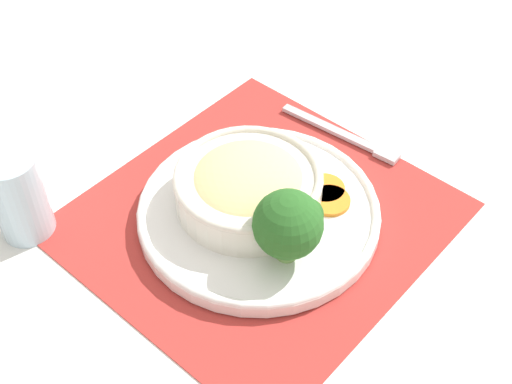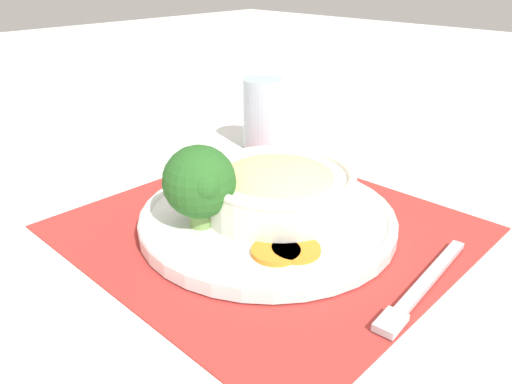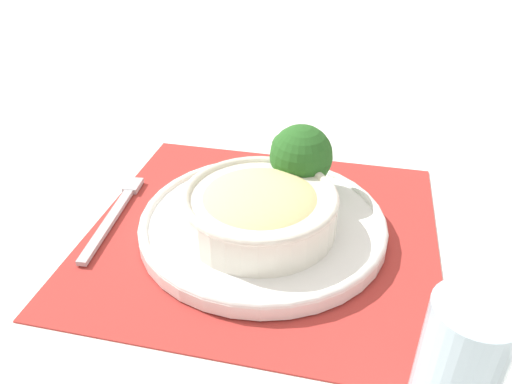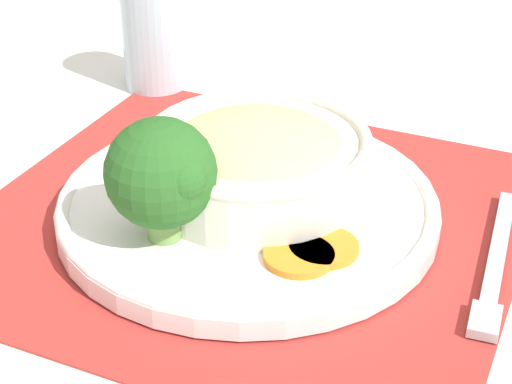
{
  "view_description": "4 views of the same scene",
  "coord_description": "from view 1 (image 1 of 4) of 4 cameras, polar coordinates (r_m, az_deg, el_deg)",
  "views": [
    {
      "loc": [
        0.44,
        0.39,
        0.65
      ],
      "look_at": [
        0.0,
        -0.0,
        0.05
      ],
      "focal_mm": 50.0,
      "sensor_mm": 36.0,
      "label": 1
    },
    {
      "loc": [
        -0.35,
        0.38,
        0.29
      ],
      "look_at": [
        0.02,
        -0.0,
        0.04
      ],
      "focal_mm": 35.0,
      "sensor_mm": 36.0,
      "label": 2
    },
    {
      "loc": [
        0.1,
        -0.48,
        0.37
      ],
      "look_at": [
        -0.01,
        0.01,
        0.05
      ],
      "focal_mm": 35.0,
      "sensor_mm": 36.0,
      "label": 3
    },
    {
      "loc": [
        -0.24,
        0.51,
        0.36
      ],
      "look_at": [
        -0.01,
        0.01,
        0.04
      ],
      "focal_mm": 60.0,
      "sensor_mm": 36.0,
      "label": 4
    }
  ],
  "objects": [
    {
      "name": "broccoli_floret",
      "position": [
        0.78,
        2.62,
        -2.61
      ],
      "size": [
        0.08,
        0.08,
        0.09
      ],
      "color": "#759E51",
      "rests_on": "plate"
    },
    {
      "name": "fork",
      "position": [
        0.98,
        7.59,
        4.3
      ],
      "size": [
        0.03,
        0.18,
        0.01
      ],
      "rotation": [
        0.0,
        0.0,
        0.08
      ],
      "color": "#B7B7BC",
      "rests_on": "placemat"
    },
    {
      "name": "plate",
      "position": [
        0.87,
        0.22,
        -1.54
      ],
      "size": [
        0.3,
        0.3,
        0.02
      ],
      "color": "white",
      "rests_on": "placemat"
    },
    {
      "name": "carrot_slice_middle",
      "position": [
        0.89,
        5.52,
        0.27
      ],
      "size": [
        0.05,
        0.05,
        0.01
      ],
      "color": "orange",
      "rests_on": "plate"
    },
    {
      "name": "bowl",
      "position": [
        0.85,
        -0.58,
        0.58
      ],
      "size": [
        0.18,
        0.18,
        0.06
      ],
      "color": "silver",
      "rests_on": "plate"
    },
    {
      "name": "carrot_slice_near",
      "position": [
        0.87,
        5.94,
        -0.69
      ],
      "size": [
        0.05,
        0.05,
        0.01
      ],
      "color": "orange",
      "rests_on": "plate"
    },
    {
      "name": "water_glass",
      "position": [
        0.88,
        -18.37,
        -0.58
      ],
      "size": [
        0.06,
        0.06,
        0.11
      ],
      "color": "silver",
      "rests_on": "ground_plane"
    },
    {
      "name": "ground_plane",
      "position": [
        0.88,
        0.22,
        -2.21
      ],
      "size": [
        4.0,
        4.0,
        0.0
      ],
      "primitive_type": "plane",
      "color": "white"
    },
    {
      "name": "placemat",
      "position": [
        0.88,
        0.22,
        -2.12
      ],
      "size": [
        0.41,
        0.39,
        0.0
      ],
      "color": "#B2332D",
      "rests_on": "ground_plane"
    }
  ]
}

